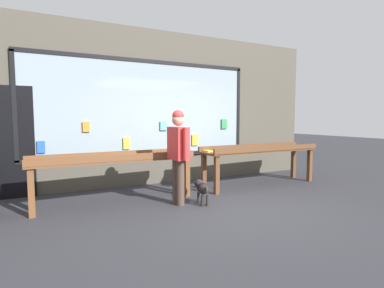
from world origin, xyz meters
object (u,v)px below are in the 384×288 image
(small_dog, at_px, (202,188))
(display_table_left, at_px, (115,163))
(display_table_right, at_px, (260,153))
(person_browsing, at_px, (178,150))

(small_dog, bearing_deg, display_table_left, 71.87)
(display_table_left, relative_size, small_dog, 5.05)
(display_table_right, bearing_deg, display_table_left, -179.93)
(display_table_right, distance_m, small_dog, 2.08)
(display_table_left, xyz_separation_m, display_table_right, (3.23, 0.00, 0.01))
(person_browsing, relative_size, small_dog, 2.91)
(display_table_right, height_order, person_browsing, person_browsing)
(display_table_right, bearing_deg, person_browsing, -165.49)
(display_table_left, xyz_separation_m, small_dog, (1.34, -0.74, -0.44))
(display_table_right, xyz_separation_m, small_dog, (-1.89, -0.75, -0.45))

